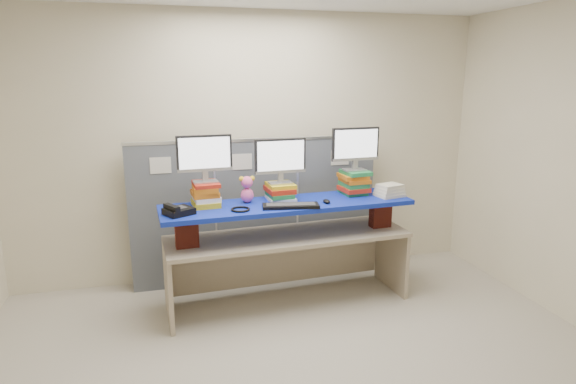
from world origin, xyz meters
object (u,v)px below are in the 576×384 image
object	(u,v)px
blue_board	(288,205)
desk_phone	(178,211)
monitor_left	(204,156)
keyboard	(291,206)
monitor_center	(280,158)
desk	(288,248)
monitor_right	(355,146)

from	to	relation	value
blue_board	desk_phone	world-z (taller)	desk_phone
monitor_left	keyboard	distance (m)	0.88
monitor_left	monitor_center	xyz separation A→B (m)	(0.70, 0.04, -0.06)
desk_phone	blue_board	bearing A→B (deg)	-20.31
desk	monitor_center	distance (m)	0.86
desk	keyboard	xyz separation A→B (m)	(-0.02, -0.17, 0.47)
blue_board	monitor_right	distance (m)	0.89
monitor_right	desk_phone	bearing A→B (deg)	-173.04
desk_phone	monitor_left	bearing A→B (deg)	12.37
monitor_right	desk_phone	distance (m)	1.80
desk	monitor_left	distance (m)	1.17
monitor_right	monitor_left	bearing A→B (deg)	-180.00
desk	monitor_right	bearing A→B (deg)	9.25
monitor_left	desk_phone	xyz separation A→B (m)	(-0.26, -0.23, -0.42)
desk	desk_phone	world-z (taller)	desk_phone
monitor_center	monitor_right	bearing A→B (deg)	0.00
monitor_left	monitor_center	bearing A→B (deg)	-0.00
monitor_left	monitor_right	bearing A→B (deg)	0.00
desk	monitor_left	size ratio (longest dim) A/B	4.75
monitor_left	monitor_center	distance (m)	0.70
desk	desk_phone	distance (m)	1.12
monitor_center	monitor_right	world-z (taller)	monitor_right
desk	desk_phone	bearing A→B (deg)	-174.71
monitor_left	desk_phone	bearing A→B (deg)	-142.03
blue_board	monitor_center	world-z (taller)	monitor_center
blue_board	keyboard	xyz separation A→B (m)	(-0.02, -0.17, 0.04)
desk	blue_board	xyz separation A→B (m)	(0.00, 0.00, 0.43)
desk	monitor_right	xyz separation A→B (m)	(0.72, 0.16, 0.93)
desk	keyboard	distance (m)	0.50
keyboard	desk_phone	bearing A→B (deg)	-172.27
blue_board	monitor_right	bearing A→B (deg)	9.25
desk	monitor_center	xyz separation A→B (m)	(-0.04, 0.12, 0.85)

